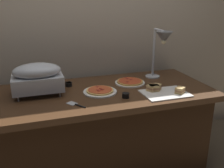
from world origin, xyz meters
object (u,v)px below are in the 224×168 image
at_px(sandwich_platter, 163,91).
at_px(pizza_plate_center, 130,82).
at_px(chafing_dish, 37,77).
at_px(sauce_cup_near, 69,84).
at_px(sauce_cup_far, 126,95).
at_px(serving_spatula, 76,105).
at_px(heat_lamp, 162,42).
at_px(pizza_plate_front, 100,91).

bearing_deg(sandwich_platter, pizza_plate_center, 117.43).
relative_size(chafing_dish, sauce_cup_near, 6.55).
bearing_deg(sauce_cup_far, sauce_cup_near, 133.09).
bearing_deg(pizza_plate_center, serving_spatula, -148.82).
bearing_deg(pizza_plate_center, sandwich_platter, -62.57).
xyz_separation_m(heat_lamp, pizza_plate_front, (-0.61, -0.12, -0.36)).
height_order(heat_lamp, pizza_plate_center, heat_lamp).
bearing_deg(serving_spatula, sandwich_platter, 1.72).
height_order(sandwich_platter, sauce_cup_near, sandwich_platter).
xyz_separation_m(pizza_plate_front, serving_spatula, (-0.24, -0.20, -0.01)).
distance_m(sauce_cup_far, serving_spatula, 0.40).
distance_m(chafing_dish, pizza_plate_center, 0.82).
bearing_deg(serving_spatula, sauce_cup_far, 2.96).
bearing_deg(sauce_cup_far, pizza_plate_front, 132.51).
bearing_deg(pizza_plate_front, serving_spatula, -140.49).
distance_m(pizza_plate_front, sauce_cup_far, 0.24).
xyz_separation_m(pizza_plate_center, sauce_cup_far, (-0.16, -0.32, 0.01)).
xyz_separation_m(pizza_plate_center, sandwich_platter, (0.16, -0.32, 0.01)).
bearing_deg(pizza_plate_front, sandwich_platter, -19.66).
distance_m(sandwich_platter, sauce_cup_far, 0.33).
distance_m(chafing_dish, heat_lamp, 1.12).
height_order(pizza_plate_center, sandwich_platter, sandwich_platter).
bearing_deg(sauce_cup_far, chafing_dish, 156.79).
bearing_deg(sauce_cup_far, pizza_plate_center, 63.04).
bearing_deg(heat_lamp, pizza_plate_center, 174.68).
distance_m(heat_lamp, serving_spatula, 0.98).
relative_size(chafing_dish, serving_spatula, 2.48).
height_order(heat_lamp, sauce_cup_near, heat_lamp).
xyz_separation_m(sauce_cup_far, serving_spatula, (-0.40, -0.02, -0.02)).
bearing_deg(sauce_cup_far, heat_lamp, 32.98).
relative_size(sandwich_platter, serving_spatula, 2.33).
height_order(heat_lamp, sandwich_platter, heat_lamp).
bearing_deg(sauce_cup_near, sauce_cup_far, -46.91).
distance_m(pizza_plate_center, sauce_cup_near, 0.55).
bearing_deg(chafing_dish, sauce_cup_far, -23.21).
relative_size(heat_lamp, pizza_plate_front, 1.72).
height_order(pizza_plate_front, sauce_cup_near, sauce_cup_near).
xyz_separation_m(chafing_dish, pizza_plate_front, (0.48, -0.10, -0.14)).
xyz_separation_m(pizza_plate_center, sauce_cup_near, (-0.55, 0.09, 0.01)).
bearing_deg(serving_spatula, sauce_cup_near, 88.02).
relative_size(sauce_cup_far, serving_spatula, 0.36).
distance_m(sandwich_platter, sauce_cup_near, 0.82).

